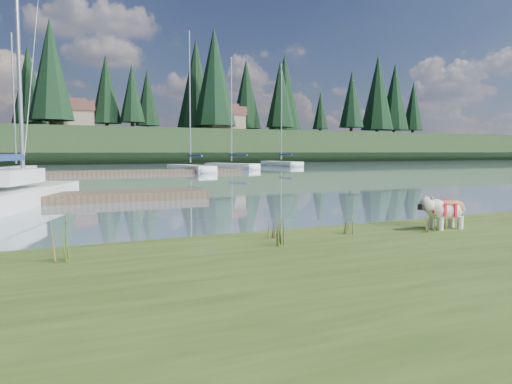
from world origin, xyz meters
TOP-DOWN VIEW (x-y plane):
  - ground at (0.00, 30.00)m, footprint 200.00×200.00m
  - bank at (0.00, -6.00)m, footprint 60.00×9.00m
  - ridge at (0.00, 73.00)m, footprint 200.00×20.00m
  - bulldog at (4.41, -2.75)m, footprint 0.99×0.46m
  - sailboat_main at (-2.19, 9.21)m, footprint 5.09×9.00m
  - dock_far at (2.00, 30.00)m, footprint 26.00×2.20m
  - sailboat_bg_2 at (-1.91, 34.73)m, footprint 3.44×7.36m
  - sailboat_bg_3 at (11.49, 32.84)m, footprint 2.14×8.37m
  - sailboat_bg_4 at (17.33, 37.61)m, footprint 3.79×7.66m
  - sailboat_bg_5 at (27.04, 44.50)m, footprint 1.78×8.71m
  - weed_0 at (0.99, -2.79)m, footprint 0.17×0.14m
  - weed_1 at (1.20, -2.24)m, footprint 0.17×0.14m
  - weed_2 at (3.92, -2.88)m, footprint 0.17×0.14m
  - weed_3 at (-2.02, -2.56)m, footprint 0.17×0.14m
  - weed_4 at (2.52, -2.45)m, footprint 0.17×0.14m
  - weed_5 at (4.42, -2.72)m, footprint 0.17×0.14m
  - mud_lip at (0.00, -1.60)m, footprint 60.00×0.50m
  - conifer_4 at (3.00, 66.00)m, footprint 6.16×6.16m
  - conifer_5 at (15.00, 70.00)m, footprint 3.96×3.96m
  - conifer_6 at (28.00, 68.00)m, footprint 7.04×7.04m
  - conifer_7 at (42.00, 71.00)m, footprint 5.28×5.28m
  - conifer_8 at (55.00, 67.00)m, footprint 4.62×4.62m
  - conifer_9 at (68.00, 70.00)m, footprint 5.94×5.94m
  - house_1 at (6.00, 71.00)m, footprint 6.30×5.30m
  - house_2 at (30.00, 69.00)m, footprint 6.30×5.30m

SIDE VIEW (x-z plane):
  - ground at x=0.00m, z-range 0.00..0.00m
  - mud_lip at x=0.00m, z-range 0.00..0.14m
  - dock_far at x=2.00m, z-range 0.00..0.30m
  - bank at x=0.00m, z-range 0.00..0.35m
  - sailboat_bg_5 at x=27.04m, z-range -5.85..6.49m
  - sailboat_bg_3 at x=11.49m, z-range -5.75..6.39m
  - sailboat_bg_4 at x=17.33m, z-range -5.28..5.93m
  - sailboat_bg_2 at x=-1.91m, z-range -5.16..5.82m
  - sailboat_main at x=-2.19m, z-range -6.05..6.89m
  - weed_4 at x=2.52m, z-range 0.32..0.70m
  - weed_1 at x=1.20m, z-range 0.32..0.75m
  - weed_2 at x=3.92m, z-range 0.31..0.84m
  - weed_0 at x=0.99m, z-range 0.30..0.89m
  - weed_3 at x=-2.02m, z-range 0.30..0.95m
  - weed_5 at x=4.42m, z-range 0.29..1.00m
  - bulldog at x=4.41m, z-range 0.42..1.01m
  - ridge at x=0.00m, z-range 0.00..5.00m
  - house_1 at x=6.00m, z-range 4.99..9.64m
  - house_2 at x=30.00m, z-range 4.99..9.64m
  - conifer_5 at x=15.00m, z-range 5.65..16.00m
  - conifer_8 at x=55.00m, z-range 5.62..17.40m
  - conifer_7 at x=42.00m, z-range 5.59..18.79m
  - conifer_9 at x=68.00m, z-range 5.55..20.18m
  - conifer_4 at x=3.00m, z-range 5.54..20.64m
  - conifer_6 at x=28.00m, z-range 5.49..22.49m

